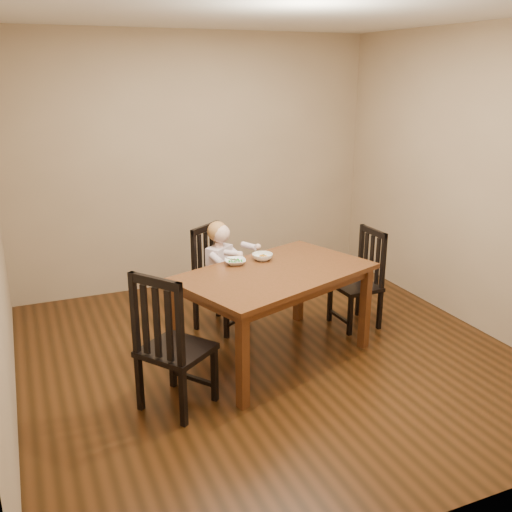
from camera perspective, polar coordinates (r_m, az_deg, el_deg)
name	(u,v)px	position (r m, az deg, el deg)	size (l,w,h in m)	color
room	(273,200)	(4.42, 1.70, 5.66)	(4.01, 4.01, 2.71)	#40210D
dining_table	(275,281)	(4.61, 1.95, -2.53)	(1.76, 1.38, 0.77)	#452810
chair_child	(217,279)	(5.28, -3.90, -2.36)	(0.57, 0.56, 0.96)	black
chair_left	(171,345)	(4.01, -8.50, -8.82)	(0.61, 0.61, 1.04)	black
chair_right	(360,280)	(5.39, 10.36, -2.39)	(0.39, 0.41, 0.92)	black
toddler	(221,266)	(5.20, -3.50, -0.97)	(0.32, 0.40, 0.55)	silver
bowl_peas	(235,262)	(4.72, -2.10, -0.58)	(0.17, 0.17, 0.04)	white
bowl_veg	(262,257)	(4.82, 0.65, -0.08)	(0.17, 0.17, 0.05)	white
fork	(233,261)	(4.67, -2.31, -0.47)	(0.11, 0.06, 0.05)	silver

